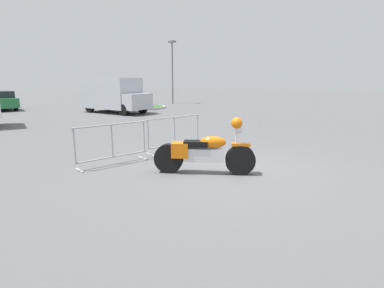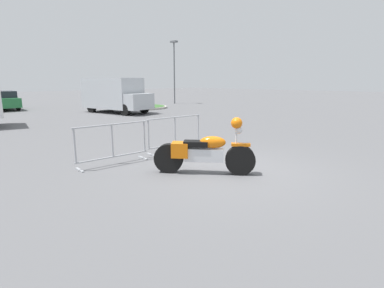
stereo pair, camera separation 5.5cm
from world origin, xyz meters
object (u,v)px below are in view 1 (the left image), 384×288
object	(u,v)px
motorcycle	(204,152)
crowd_barrier_near	(112,144)
parked_car_green	(0,100)
crowd_barrier_far	(174,133)
street_lamp	(172,63)
delivery_van	(113,94)

from	to	relation	value
motorcycle	crowd_barrier_near	size ratio (longest dim) A/B	0.97
crowd_barrier_near	parked_car_green	bearing A→B (deg)	83.94
crowd_barrier_far	street_lamp	xyz separation A→B (m)	(12.98, 14.50, 3.16)
motorcycle	street_lamp	bearing A→B (deg)	101.02
crowd_barrier_far	street_lamp	world-z (taller)	street_lamp
crowd_barrier_near	delivery_van	bearing A→B (deg)	58.66
parked_car_green	street_lamp	size ratio (longest dim) A/B	0.74
delivery_van	parked_car_green	distance (m)	9.03
delivery_van	parked_car_green	xyz separation A→B (m)	(-4.85, 7.60, -0.53)
crowd_barrier_near	street_lamp	world-z (taller)	street_lamp
crowd_barrier_far	parked_car_green	world-z (taller)	parked_car_green
motorcycle	delivery_van	distance (m)	14.68
crowd_barrier_near	parked_car_green	world-z (taller)	parked_car_green
motorcycle	parked_car_green	distance (m)	21.10
crowd_barrier_near	crowd_barrier_far	bearing A→B (deg)	0.00
delivery_van	street_lamp	bearing A→B (deg)	101.34
motorcycle	crowd_barrier_far	distance (m)	2.48
motorcycle	parked_car_green	size ratio (longest dim) A/B	0.47
motorcycle	crowd_barrier_far	world-z (taller)	motorcycle
crowd_barrier_far	delivery_van	distance (m)	12.21
crowd_barrier_far	crowd_barrier_near	bearing A→B (deg)	180.00
motorcycle	street_lamp	world-z (taller)	street_lamp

